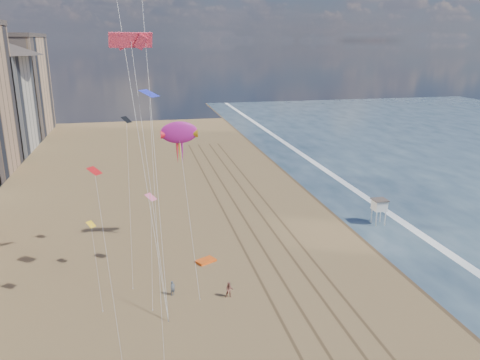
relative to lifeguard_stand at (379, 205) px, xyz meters
name	(u,v)px	position (x,y,z in m)	size (l,w,h in m)	color
wet_sand	(350,205)	(-0.35, 8.54, -2.85)	(260.00, 260.00, 0.00)	#42301E
foam	(374,203)	(3.85, 8.54, -2.85)	(260.00, 260.00, 0.00)	white
tracks	(267,238)	(-16.80, -1.46, -2.85)	(7.68, 120.00, 0.01)	brown
lifeguard_stand	(379,205)	(0.00, 0.00, 0.00)	(2.05, 2.05, 3.71)	silver
grounded_kite	(206,261)	(-25.70, -6.55, -2.73)	(2.24, 1.43, 0.25)	#FF5B15
show_kite	(179,133)	(-27.81, -1.11, 11.67)	(4.47, 7.38, 19.31)	#AB1A87
kite_flyer_a	(173,288)	(-30.08, -13.30, -2.08)	(0.57, 0.37, 1.56)	#4E5865
kite_flyer_b	(229,290)	(-24.50, -14.99, -2.01)	(0.83, 0.64, 1.70)	#995D4D
small_kites	(129,150)	(-33.60, -9.12, 11.69)	(8.80, 13.58, 15.57)	yellow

